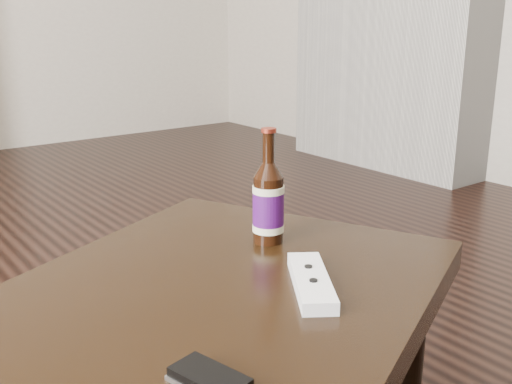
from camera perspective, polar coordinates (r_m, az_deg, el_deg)
coffee_table at (r=0.91m, az=-8.89°, el=-15.56°), size 1.27×1.04×0.41m
beer_bottle at (r=1.16m, az=1.18°, el=-1.04°), size 0.06×0.06×0.22m
phone at (r=0.75m, az=-4.42°, el=-17.43°), size 0.07×0.11×0.02m
remote at (r=0.98m, az=5.27°, el=-8.49°), size 0.16×0.20×0.02m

